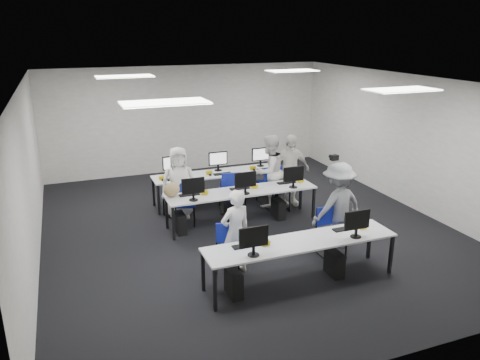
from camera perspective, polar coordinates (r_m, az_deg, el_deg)
name	(u,v)px	position (r m, az deg, el deg)	size (l,w,h in m)	color
room	(246,158)	(9.35, 0.71, 2.75)	(9.00, 9.02, 3.00)	black
ceiling_panels	(246,82)	(9.08, 0.75, 11.84)	(5.20, 4.60, 0.02)	white
desk_front	(301,244)	(7.59, 7.45, -7.72)	(3.20, 0.70, 0.73)	silver
desk_mid	(242,193)	(9.77, 0.26, -1.60)	(3.20, 0.70, 0.73)	silver
desk_back	(221,175)	(11.02, -2.38, 0.67)	(3.20, 0.70, 0.73)	silver
equipment_front	(290,264)	(7.64, 6.14, -10.20)	(2.51, 0.41, 1.19)	#0C399D
equipment_mid	(234,209)	(9.81, -0.75, -3.55)	(2.91, 0.41, 1.19)	white
equipment_back	(228,186)	(11.20, -1.46, -0.77)	(2.91, 0.41, 1.19)	white
chair_0	(228,260)	(7.92, -1.52, -9.75)	(0.56, 0.58, 0.86)	navy
chair_1	(330,241)	(8.74, 10.96, -7.26)	(0.43, 0.47, 0.87)	navy
chair_2	(186,211)	(10.00, -6.59, -3.77)	(0.55, 0.58, 0.86)	navy
chair_3	(233,204)	(10.36, -0.87, -2.94)	(0.53, 0.56, 0.82)	navy
chair_4	(276,197)	(10.72, 4.46, -2.03)	(0.47, 0.51, 0.95)	navy
chair_5	(176,205)	(10.40, -7.80, -3.01)	(0.54, 0.56, 0.83)	navy
chair_6	(230,198)	(10.63, -1.19, -2.16)	(0.54, 0.57, 0.94)	navy
chair_7	(269,191)	(11.11, 3.60, -1.30)	(0.49, 0.52, 0.94)	navy
handbag	(172,190)	(9.47, -8.32, -1.19)	(0.36, 0.23, 0.30)	olive
student_0	(236,232)	(7.79, -0.55, -6.37)	(0.54, 0.36, 1.49)	silver
student_1	(269,171)	(10.73, 3.59, 1.08)	(0.82, 0.64, 1.69)	silver
student_2	(179,183)	(10.15, -7.46, -0.35)	(0.77, 0.50, 1.58)	silver
student_3	(289,170)	(10.85, 6.04, 1.18)	(0.99, 0.41, 1.68)	silver
photographer	(338,206)	(8.86, 11.82, -3.11)	(1.07, 0.61, 1.66)	slate
dslr_camera	(334,158)	(8.71, 11.42, 2.69)	(0.14, 0.18, 0.10)	black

